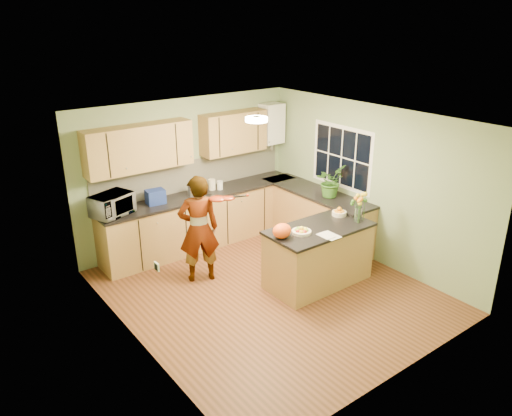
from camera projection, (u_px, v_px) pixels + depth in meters
floor at (269, 292)px, 7.22m from camera, size 4.50×4.50×0.00m
ceiling at (271, 120)px, 6.32m from camera, size 4.00×4.50×0.02m
wall_back at (187, 172)px, 8.44m from camera, size 4.00×0.02×2.50m
wall_front at (407, 276)px, 5.10m from camera, size 4.00×0.02×2.50m
wall_left at (132, 251)px, 5.65m from camera, size 0.02×4.50×2.50m
wall_right at (368, 183)px, 7.89m from camera, size 0.02×4.50×2.50m
back_counter at (203, 219)px, 8.56m from camera, size 3.64×0.62×0.94m
right_counter at (315, 217)px, 8.64m from camera, size 0.62×2.24×0.94m
splashback at (193, 174)px, 8.51m from camera, size 3.60×0.02×0.52m
upper_cabinets at (181, 141)px, 8.00m from camera, size 3.20×0.34×0.70m
boiler at (272, 124)px, 9.04m from camera, size 0.40×0.30×0.86m
window_right at (342, 157)px, 8.23m from camera, size 0.01×1.30×1.05m
light_switch at (157, 267)px, 5.19m from camera, size 0.02×0.09×0.09m
ceiling_lamp at (256, 119)px, 6.55m from camera, size 0.30×0.30×0.07m
peninsula_island at (318, 255)px, 7.32m from camera, size 1.57×0.80×0.90m
fruit_dish at (302, 231)px, 6.94m from camera, size 0.27×0.27×0.10m
orange_bowl at (339, 212)px, 7.55m from camera, size 0.22×0.22×0.13m
flower_vase at (359, 201)px, 7.24m from camera, size 0.26×0.26×0.48m
orange_bag at (282, 231)px, 6.78m from camera, size 0.34×0.32×0.21m
papers at (330, 235)px, 6.87m from camera, size 0.21×0.28×0.01m
violinist at (199, 229)px, 7.28m from camera, size 0.70×0.58×1.64m
violin at (217, 199)px, 7.05m from camera, size 0.62×0.54×0.16m
microwave at (112, 205)px, 7.42m from camera, size 0.70×0.59×0.33m
blue_box at (155, 197)px, 7.89m from camera, size 0.30×0.24×0.23m
kettle at (192, 190)px, 8.22m from camera, size 0.14×0.14×0.27m
jar_cream at (212, 185)px, 8.52m from camera, size 0.14×0.14×0.18m
jar_white at (220, 185)px, 8.54m from camera, size 0.13×0.13×0.15m
potted_plant at (330, 181)px, 8.15m from camera, size 0.58×0.54×0.52m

